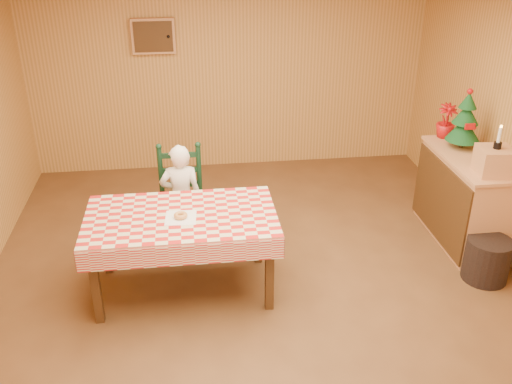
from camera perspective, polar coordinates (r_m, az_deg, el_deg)
ground at (r=5.21m, az=0.28°, el=-10.37°), size 6.00×6.00×0.00m
cabin_walls at (r=4.87m, az=-0.53°, el=11.00°), size 5.10×6.05×2.65m
dining_table at (r=4.97m, az=-7.48°, el=-3.13°), size 1.66×0.96×0.77m
ladder_chair at (r=5.75m, az=-7.44°, el=-0.87°), size 0.44×0.40×1.08m
seated_child at (r=5.68m, az=-7.47°, el=-0.60°), size 0.41×0.27×1.12m
napkin at (r=4.89m, az=-7.53°, el=-2.56°), size 0.28×0.28×0.00m
donut at (r=4.88m, az=-7.55°, el=-2.34°), size 0.12×0.12×0.04m
shelf_unit at (r=6.21m, az=20.02°, el=-0.61°), size 0.54×1.24×0.93m
crate at (r=5.66m, az=22.73°, el=2.87°), size 0.33×0.33×0.25m
christmas_tree at (r=6.14m, az=20.18°, el=6.65°), size 0.34×0.34×0.62m
flower_arrangement at (r=6.40m, az=18.49°, el=6.76°), size 0.22×0.22×0.36m
candle_set at (r=5.59m, az=23.06°, el=4.65°), size 0.07×0.07×0.22m
storage_bin at (r=5.74m, az=22.10°, el=-6.28°), size 0.44×0.44×0.41m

